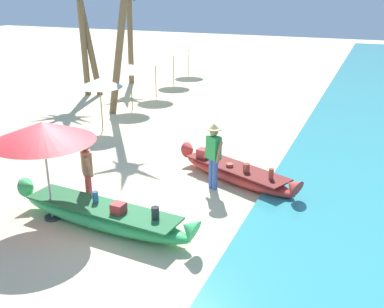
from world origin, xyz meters
TOP-DOWN VIEW (x-y plane):
  - ground_plane at (0.00, 0.00)m, footprint 80.00×80.00m
  - boat_green_foreground at (0.58, -0.45)m, footprint 4.67×1.16m
  - boat_red_midground at (2.50, 3.00)m, footprint 3.83×2.20m
  - person_vendor_hatted at (2.10, 2.35)m, footprint 0.58×0.46m
  - person_tourist_customer at (-0.25, 0.26)m, footprint 0.51×0.54m
  - patio_umbrella_large at (-0.70, -0.56)m, footprint 2.22×2.22m
  - parasol_row_0 at (-3.31, 5.57)m, footprint 1.60×1.60m
  - parasol_row_1 at (-3.79, 8.60)m, footprint 1.60×1.60m
  - parasol_row_2 at (-3.86, 11.01)m, footprint 1.60×1.60m
  - parasol_row_3 at (-4.32, 14.01)m, footprint 1.60×1.60m
  - parasol_row_4 at (-4.67, 16.81)m, footprint 1.60×1.60m
  - palm_tree_tall_inland at (-6.51, 13.52)m, footprint 2.59×2.61m

SIDE VIEW (x-z plane):
  - ground_plane at x=0.00m, z-range 0.00..0.00m
  - boat_red_midground at x=2.50m, z-range -0.11..0.61m
  - boat_green_foreground at x=0.58m, z-range -0.12..0.67m
  - person_tourist_customer at x=-0.25m, z-range 0.11..1.75m
  - person_vendor_hatted at x=2.10m, z-range 0.14..1.89m
  - parasol_row_0 at x=-3.31m, z-range 0.79..2.70m
  - parasol_row_1 at x=-3.79m, z-range 0.79..2.70m
  - parasol_row_2 at x=-3.86m, z-range 0.79..2.70m
  - parasol_row_3 at x=-4.32m, z-range 0.79..2.70m
  - parasol_row_4 at x=-4.67m, z-range 0.79..2.70m
  - patio_umbrella_large at x=-0.70m, z-range 0.91..3.19m
  - palm_tree_tall_inland at x=-6.51m, z-range 1.59..6.77m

